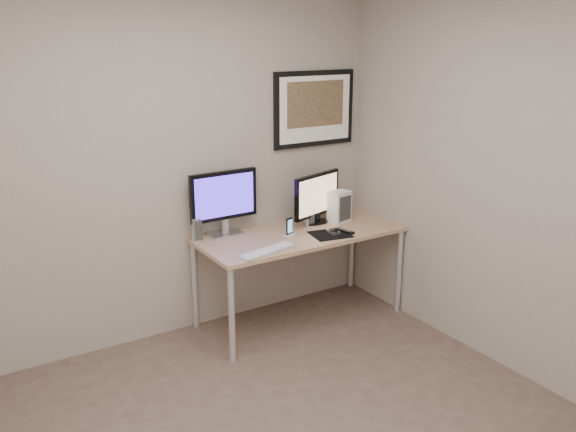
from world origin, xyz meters
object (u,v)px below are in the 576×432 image
at_px(framed_art, 314,109).
at_px(speaker_left, 196,229).
at_px(desk, 300,240).
at_px(monitor_large, 224,200).
at_px(speaker_right, 308,213).
at_px(phone_dock, 289,227).
at_px(fan_unit, 339,207).
at_px(monitor_tv, 317,197).
at_px(keyboard, 267,251).

xyz_separation_m(framed_art, speaker_left, (-1.11, -0.09, -0.80)).
distance_m(desk, monitor_large, 0.67).
bearing_deg(speaker_right, desk, -151.84).
height_order(framed_art, speaker_left, framed_art).
distance_m(phone_dock, fan_unit, 0.55).
distance_m(framed_art, speaker_left, 1.37).
bearing_deg(framed_art, monitor_large, -174.71).
bearing_deg(speaker_left, monitor_large, -2.64).
bearing_deg(speaker_left, fan_unit, -13.75).
distance_m(monitor_large, phone_dock, 0.53).
bearing_deg(speaker_right, framed_art, 36.78).
bearing_deg(framed_art, monitor_tv, -117.57).
bearing_deg(keyboard, monitor_tv, 15.89).
height_order(framed_art, speaker_right, framed_art).
bearing_deg(phone_dock, monitor_tv, 2.39).
xyz_separation_m(desk, phone_dock, (-0.12, -0.04, 0.14)).
xyz_separation_m(framed_art, keyboard, (-0.79, -0.58, -0.88)).
height_order(desk, framed_art, framed_art).
xyz_separation_m(speaker_right, keyboard, (-0.60, -0.37, -0.09)).
bearing_deg(framed_art, speaker_left, -175.38).
distance_m(monitor_large, fan_unit, 0.97).
height_order(speaker_left, keyboard, speaker_left).
xyz_separation_m(framed_art, speaker_right, (-0.19, -0.20, -0.79)).
bearing_deg(framed_art, phone_dock, -141.88).
distance_m(desk, speaker_left, 0.81).
relative_size(monitor_large, monitor_tv, 1.07).
xyz_separation_m(speaker_right, phone_dock, (-0.28, -0.17, -0.03)).
bearing_deg(monitor_large, speaker_left, -178.89).
relative_size(monitor_tv, keyboard, 1.11).
relative_size(speaker_left, phone_dock, 1.19).
relative_size(framed_art, monitor_tv, 1.48).
bearing_deg(monitor_tv, keyboard, -168.53).
height_order(monitor_tv, keyboard, monitor_tv).
bearing_deg(speaker_right, speaker_left, 162.61).
distance_m(desk, framed_art, 1.07).
relative_size(phone_dock, keyboard, 0.32).
relative_size(phone_dock, fan_unit, 0.57).
height_order(framed_art, phone_dock, framed_art).
bearing_deg(monitor_large, speaker_right, -11.19).
distance_m(monitor_large, keyboard, 0.57).
xyz_separation_m(monitor_large, monitor_tv, (0.76, -0.13, -0.06)).
bearing_deg(phone_dock, speaker_left, 134.68).
bearing_deg(fan_unit, keyboard, -171.78).
distance_m(monitor_tv, speaker_left, 1.01).
bearing_deg(fan_unit, framed_art, 92.64).
relative_size(speaker_left, fan_unit, 0.68).
bearing_deg(fan_unit, monitor_large, 157.04).
bearing_deg(speaker_right, phone_dock, -159.82).
bearing_deg(desk, keyboard, -150.70).
bearing_deg(monitor_large, monitor_tv, -10.75).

